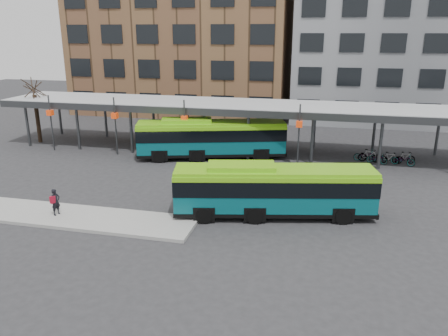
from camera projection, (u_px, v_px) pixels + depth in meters
The scene contains 10 objects.
ground at pixel (183, 207), 25.84m from camera, with size 120.00×120.00×0.00m, color #28282B.
boarding_island at pixel (72, 217), 24.22m from camera, with size 14.00×3.00×0.18m, color gray.
canopy at pixel (229, 106), 36.64m from camera, with size 40.00×6.53×4.80m.
tree at pixel (37, 116), 40.16m from camera, with size 1.64×1.64×5.60m.
building_brick at pixel (185, 22), 54.44m from camera, with size 26.00×14.00×22.00m, color brown.
building_grey at pixel (405, 30), 49.11m from camera, with size 24.00×14.00×20.00m, color slate.
bus_front at pixel (273, 189), 24.14m from camera, with size 11.24×4.63×3.03m.
bus_rear at pixel (211, 137), 35.32m from camera, with size 12.09×5.75×3.27m.
pedestrian at pixel (56, 202), 24.06m from camera, with size 0.51×0.64×1.49m.
bike_rack at pixel (384, 157), 34.20m from camera, with size 4.72×1.49×1.03m.
Camera 1 is at (7.79, -22.79, 9.94)m, focal length 35.00 mm.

